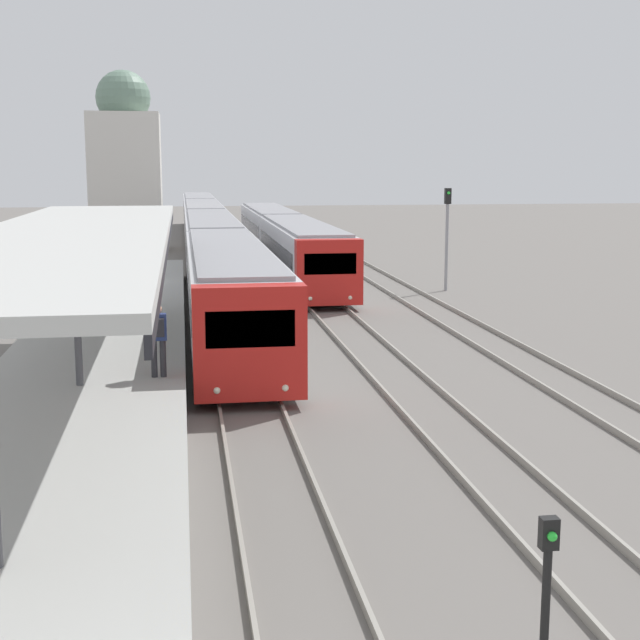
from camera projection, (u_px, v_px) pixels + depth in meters
The scene contains 7 objects.
platform_canopy at pixel (75, 235), 18.88m from camera, with size 4.00×22.59×3.39m.
person_on_platform at pixel (158, 334), 19.98m from camera, with size 0.40×0.40×1.66m.
train_near at pixel (207, 231), 53.35m from camera, with size 2.61×68.38×3.03m.
train_far at pixel (283, 238), 49.53m from camera, with size 2.60×31.95×2.92m.
signal_post_near at pixel (547, 577), 9.80m from camera, with size 0.20×0.21×1.81m.
signal_mast_far at pixel (447, 226), 39.78m from camera, with size 0.28×0.29×4.60m.
distant_domed_building at pixel (126, 167), 58.14m from camera, with size 4.56×4.56×11.66m.
Camera 1 is at (-1.45, -5.63, 5.59)m, focal length 50.00 mm.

